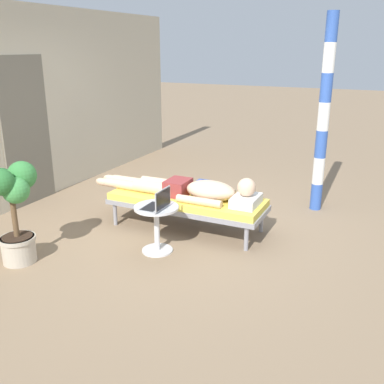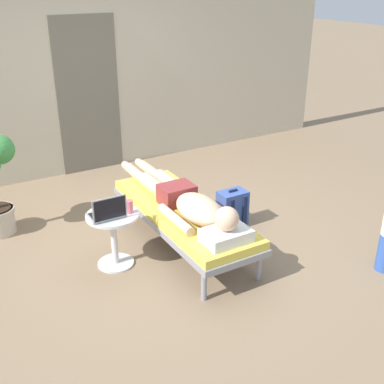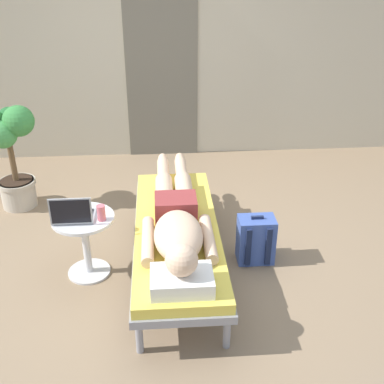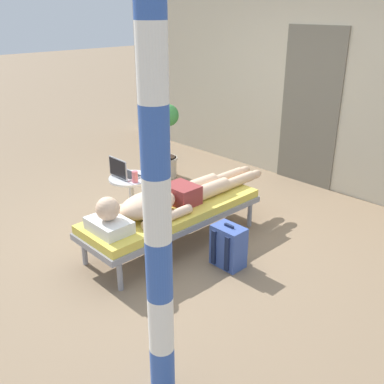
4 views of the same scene
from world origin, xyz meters
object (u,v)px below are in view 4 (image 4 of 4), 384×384
side_table (132,191)px  backpack (229,246)px  lounge_chair (173,213)px  drink_glass (135,177)px  porch_post (157,209)px  potted_plant (163,133)px  person_reclining (168,199)px  laptop (123,172)px

side_table → backpack: bearing=3.5°
lounge_chair → drink_glass: drink_glass is taller
drink_glass → porch_post: (1.94, -1.28, 0.69)m
drink_glass → porch_post: 2.43m
side_table → porch_post: bearing=-32.4°
backpack → potted_plant: (-2.20, 1.08, 0.43)m
lounge_chair → side_table: side_table is taller
drink_glass → person_reclining: bearing=-3.6°
drink_glass → potted_plant: bearing=128.6°
porch_post → lounge_chair: bearing=136.4°
drink_glass → potted_plant: potted_plant is taller
lounge_chair → laptop: laptop is taller
laptop → drink_glass: size_ratio=2.54×
backpack → person_reclining: bearing=-165.5°
side_table → laptop: (-0.06, -0.05, 0.23)m
laptop → potted_plant: size_ratio=0.29×
drink_glass → lounge_chair: bearing=3.6°
drink_glass → laptop: bearing=180.0°
lounge_chair → backpack: (0.66, 0.10, -0.15)m
lounge_chair → drink_glass: bearing=-176.4°
side_table → potted_plant: size_ratio=0.50×
drink_glass → potted_plant: 1.56m
potted_plant → lounge_chair: bearing=-37.6°
backpack → lounge_chair: bearing=-171.5°
side_table → backpack: (1.37, 0.08, -0.16)m
lounge_chair → drink_glass: (-0.57, -0.04, 0.24)m
backpack → side_table: bearing=-176.5°
lounge_chair → backpack: bearing=8.5°
porch_post → potted_plant: bearing=139.4°
lounge_chair → potted_plant: bearing=142.4°
side_table → backpack: size_ratio=1.23×
person_reclining → backpack: (0.66, 0.17, -0.32)m
person_reclining → porch_post: porch_post is taller
laptop → side_table: bearing=40.5°
side_table → porch_post: size_ratio=0.20×
person_reclining → potted_plant: bearing=140.8°
drink_glass → side_table: bearing=161.1°
porch_post → person_reclining: bearing=138.0°
drink_glass → backpack: drink_glass is taller
person_reclining → backpack: bearing=14.5°
side_table → porch_post: 2.64m
drink_glass → backpack: (1.22, 0.13, -0.39)m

